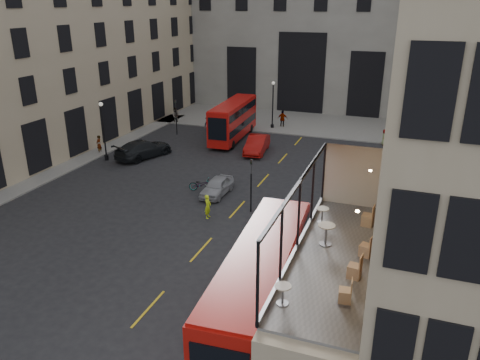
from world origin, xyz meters
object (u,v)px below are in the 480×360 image
(car_a, at_px, (217,186))
(pedestrian_a, at_px, (176,116))
(traffic_light_far, at_px, (176,113))
(pedestrian_b, at_px, (208,124))
(street_lamp_b, at_px, (273,108))
(cafe_chair_c, at_px, (366,250))
(cafe_chair_d, at_px, (368,219))
(bus_near, at_px, (261,288))
(pedestrian_d, at_px, (385,137))
(cafe_table_near, at_px, (283,292))
(bicycle, at_px, (201,185))
(cafe_table_far, at_px, (322,213))
(car_c, at_px, (144,149))
(cafe_table_mid, at_px, (326,232))
(pedestrian_c, at_px, (283,119))
(bus_far, at_px, (233,119))
(cafe_chair_b, at_px, (355,271))
(traffic_light_near, at_px, (251,179))
(street_lamp_a, at_px, (104,135))
(car_b, at_px, (257,144))
(cyclist, at_px, (208,206))
(cafe_chair_a, at_px, (345,295))
(pedestrian_e, at_px, (99,144))

(car_a, xyz_separation_m, pedestrian_a, (-12.99, 18.40, 0.28))
(traffic_light_far, bearing_deg, pedestrian_b, 35.93)
(street_lamp_b, relative_size, cafe_chair_c, 6.14)
(car_a, bearing_deg, traffic_light_far, 128.11)
(cafe_chair_d, bearing_deg, bus_near, -142.90)
(pedestrian_d, height_order, cafe_table_near, cafe_table_near)
(bicycle, xyz_separation_m, cafe_table_far, (11.23, -11.64, 4.55))
(car_c, relative_size, cafe_table_near, 8.41)
(car_c, xyz_separation_m, cafe_table_mid, (20.17, -19.15, 4.34))
(bicycle, relative_size, cafe_table_far, 2.80)
(pedestrian_a, bearing_deg, car_c, -86.75)
(pedestrian_a, bearing_deg, cafe_chair_d, -60.86)
(cafe_table_far, height_order, cafe_chair_d, cafe_chair_d)
(pedestrian_c, height_order, cafe_table_mid, cafe_table_mid)
(bus_near, xyz_separation_m, cafe_table_mid, (2.46, 0.62, 2.79))
(bus_far, bearing_deg, cafe_chair_b, -61.79)
(traffic_light_near, xyz_separation_m, pedestrian_a, (-16.37, 20.42, -1.50))
(cafe_table_mid, bearing_deg, bicycle, 130.94)
(cafe_table_near, bearing_deg, pedestrian_d, 88.36)
(pedestrian_d, bearing_deg, street_lamp_a, 111.87)
(pedestrian_d, bearing_deg, car_b, 112.70)
(bicycle, xyz_separation_m, cyclist, (2.39, -4.17, 0.32))
(street_lamp_b, xyz_separation_m, pedestrian_b, (-6.16, -3.94, -1.49))
(traffic_light_far, relative_size, cafe_chair_d, 4.01)
(pedestrian_d, bearing_deg, traffic_light_near, 150.89)
(car_c, distance_m, cafe_table_mid, 28.15)
(cafe_chair_c, bearing_deg, car_c, 138.15)
(pedestrian_d, bearing_deg, bus_far, 93.72)
(bus_far, xyz_separation_m, car_c, (-5.60, -8.59, -1.37))
(cafe_chair_c, bearing_deg, car_b, 116.80)
(street_lamp_a, xyz_separation_m, pedestrian_b, (4.84, 12.06, -1.49))
(cafe_table_mid, bearing_deg, street_lamp_b, 109.78)
(street_lamp_a, distance_m, pedestrian_c, 20.77)
(street_lamp_a, bearing_deg, cafe_chair_a, -40.62)
(bus_far, bearing_deg, car_a, -73.70)
(traffic_light_near, distance_m, traffic_light_far, 21.26)
(bicycle, distance_m, pedestrian_e, 14.10)
(car_a, xyz_separation_m, cafe_chair_c, (11.94, -13.64, 4.21))
(cyclist, bearing_deg, pedestrian_d, -26.81)
(street_lamp_b, height_order, pedestrian_d, street_lamp_b)
(car_b, relative_size, pedestrian_a, 2.66)
(bus_near, distance_m, cafe_table_near, 4.97)
(cyclist, bearing_deg, street_lamp_a, 57.40)
(pedestrian_b, height_order, cafe_chair_a, cafe_chair_a)
(pedestrian_e, height_order, cafe_table_far, cafe_table_far)
(traffic_light_far, bearing_deg, cafe_chair_c, -50.76)
(street_lamp_b, xyz_separation_m, bus_near, (9.50, -33.88, -0.02))
(bicycle, height_order, cafe_chair_a, cafe_chair_a)
(pedestrian_d, xyz_separation_m, cafe_table_mid, (-0.45, -31.00, 4.36))
(car_b, bearing_deg, traffic_light_near, -80.03)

